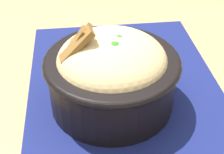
# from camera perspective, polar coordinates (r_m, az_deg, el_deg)

# --- Properties ---
(table) EXTENTS (1.35, 0.81, 0.77)m
(table) POSITION_cam_1_polar(r_m,az_deg,el_deg) (0.61, 4.28, -7.07)
(table) COLOR #99754C
(table) RESTS_ON ground_plane
(placemat) EXTENTS (0.46, 0.34, 0.00)m
(placemat) POSITION_cam_1_polar(r_m,az_deg,el_deg) (0.56, 2.26, -2.20)
(placemat) COLOR #11194C
(placemat) RESTS_ON table
(bowl) EXTENTS (0.20, 0.20, 0.14)m
(bowl) POSITION_cam_1_polar(r_m,az_deg,el_deg) (0.50, -0.02, 0.91)
(bowl) COLOR black
(bowl) RESTS_ON placemat
(fork) EXTENTS (0.02, 0.13, 0.00)m
(fork) POSITION_cam_1_polar(r_m,az_deg,el_deg) (0.64, 0.27, 4.03)
(fork) COLOR #BCBCBC
(fork) RESTS_ON placemat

